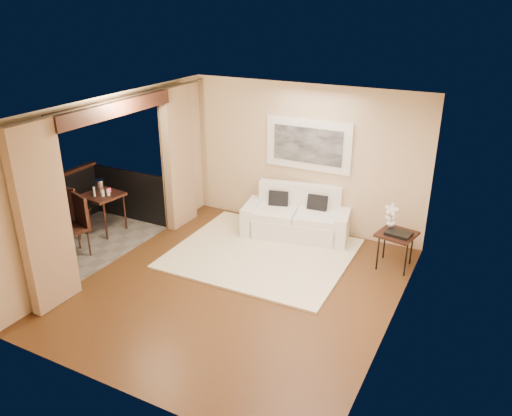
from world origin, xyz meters
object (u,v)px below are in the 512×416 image
Objects in this scene: side_table at (397,236)px; orchid at (391,217)px; sofa at (297,219)px; ice_bucket at (100,185)px; balcony_chair_near at (77,221)px; bistro_table at (103,198)px; balcony_chair_far at (70,208)px.

side_table is 1.49× the size of orchid.
sofa is at bearing 168.68° from side_table.
ice_bucket is at bearing -169.32° from side_table.
balcony_chair_near reaches higher than ice_bucket.
orchid is 2.18× the size of ice_bucket.
sofa is at bearing 24.98° from bistro_table.
balcony_chair_near reaches higher than side_table.
sofa is 3.58m from bistro_table.
side_table is 5.69m from balcony_chair_far.
balcony_chair_far is at bearing 162.73° from balcony_chair_near.
balcony_chair_far is (-5.33, -1.68, -0.24)m from orchid.
orchid is at bearing 41.88° from balcony_chair_near.
bistro_table is at bearing -38.10° from ice_bucket.
bistro_table is at bearing -166.06° from orchid.
orchid is (-0.14, 0.10, 0.28)m from side_table.
bistro_table is at bearing -166.16° from sofa.
balcony_chair_far is (-3.59, -1.96, 0.26)m from sofa.
orchid is at bearing 13.94° from bistro_table.
bistro_table is at bearing -140.09° from balcony_chair_far.
balcony_chair_near is (0.60, -0.42, 0.04)m from balcony_chair_far.
balcony_chair_far reaches higher than bistro_table.
bistro_table is 0.59m from balcony_chair_far.
orchid is 0.44× the size of balcony_chair_far.
side_table is 0.65× the size of balcony_chair_far.
side_table is 5.38m from ice_bucket.
orchid is 5.12m from bistro_table.
ice_bucket is (-3.40, -1.37, 0.53)m from sofa.
sofa is 3.83m from balcony_chair_near.
bistro_table is 3.74× the size of ice_bucket.
orchid is at bearing -173.73° from balcony_chair_far.
sofa is 2.03× the size of balcony_chair_far.
side_table is 5.26m from balcony_chair_near.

